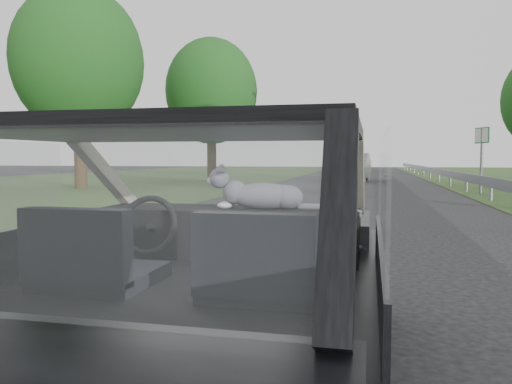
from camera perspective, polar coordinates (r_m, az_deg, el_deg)
The scene contains 10 objects.
subject_car at distance 2.54m, azimuth -7.06°, elevation -9.42°, with size 1.80×4.00×1.45m, color black.
dashboard at distance 3.10m, azimuth -3.10°, elevation -4.60°, with size 1.58×0.45×0.30m, color black.
driver_seat at distance 2.42m, azimuth -18.49°, elevation -6.49°, with size 0.50×0.72×0.42m, color black.
passenger_seat at distance 2.12m, azimuth 0.47°, elevation -7.75°, with size 0.50×0.72×0.42m, color black.
steering_wheel at distance 2.95m, azimuth -12.21°, elevation -3.73°, with size 0.36×0.36×0.04m, color black.
cat at distance 3.02m, azimuth 0.92°, elevation -0.25°, with size 0.61×0.19×0.27m, color gray.
other_car at distance 28.12m, azimuth 10.99°, elevation 2.79°, with size 1.87×4.74×1.56m, color #A7A7A8.
highway_sign at distance 20.10m, azimuth 24.37°, elevation 3.30°, with size 0.10×0.97×2.42m, color #1F6931.
tree_5 at distance 22.81m, azimuth -19.58°, elevation 10.85°, with size 5.47×5.47×8.28m, color #1E5720, non-canonical shape.
tree_6 at distance 27.84m, azimuth -5.11°, elevation 9.07°, with size 5.02×5.02×7.61m, color #1E5720, non-canonical shape.
Camera 1 is at (0.85, -2.32, 1.31)m, focal length 35.00 mm.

